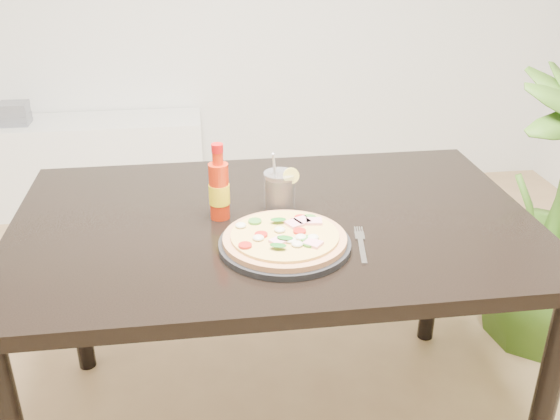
{
  "coord_description": "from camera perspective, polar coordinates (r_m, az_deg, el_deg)",
  "views": [
    {
      "loc": [
        -0.11,
        -1.22,
        1.5
      ],
      "look_at": [
        0.08,
        0.16,
        0.83
      ],
      "focal_mm": 40.0,
      "sensor_mm": 36.0,
      "label": 1
    }
  ],
  "objects": [
    {
      "name": "cd_stack",
      "position": [
        3.53,
        -23.11,
        8.11
      ],
      "size": [
        0.14,
        0.12,
        0.11
      ],
      "color": "slate",
      "rests_on": "media_console"
    },
    {
      "name": "media_console",
      "position": [
        3.58,
        -18.36,
        3.9
      ],
      "size": [
        1.4,
        0.34,
        0.5
      ],
      "primitive_type": "cube",
      "color": "white",
      "rests_on": "ground"
    },
    {
      "name": "fork",
      "position": [
        1.56,
        7.41,
        -3.04
      ],
      "size": [
        0.05,
        0.19,
        0.0
      ],
      "rotation": [
        0.0,
        0.0,
        -0.17
      ],
      "color": "silver",
      "rests_on": "dining_table"
    },
    {
      "name": "plant_pot",
      "position": [
        2.64,
        22.76,
        -8.34
      ],
      "size": [
        0.28,
        0.28,
        0.22
      ],
      "primitive_type": "cylinder",
      "color": "brown",
      "rests_on": "ground"
    },
    {
      "name": "plate",
      "position": [
        1.53,
        0.43,
        -3.16
      ],
      "size": [
        0.33,
        0.33,
        0.02
      ],
      "primitive_type": "cylinder",
      "color": "black",
      "rests_on": "dining_table"
    },
    {
      "name": "hot_sauce_bottle",
      "position": [
        1.66,
        -5.59,
        1.9
      ],
      "size": [
        0.06,
        0.06,
        0.21
      ],
      "rotation": [
        0.0,
        0.0,
        -0.09
      ],
      "color": "red",
      "rests_on": "dining_table"
    },
    {
      "name": "dining_table",
      "position": [
        1.72,
        -0.54,
        -3.19
      ],
      "size": [
        1.4,
        0.9,
        0.75
      ],
      "color": "black",
      "rests_on": "ground"
    },
    {
      "name": "pizza",
      "position": [
        1.53,
        0.47,
        -2.52
      ],
      "size": [
        0.3,
        0.3,
        0.03
      ],
      "color": "tan",
      "rests_on": "plate"
    },
    {
      "name": "cola_cup",
      "position": [
        1.7,
        -0.03,
        1.58
      ],
      "size": [
        0.09,
        0.09,
        0.18
      ],
      "rotation": [
        0.0,
        0.0,
        -0.32
      ],
      "color": "black",
      "rests_on": "dining_table"
    }
  ]
}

